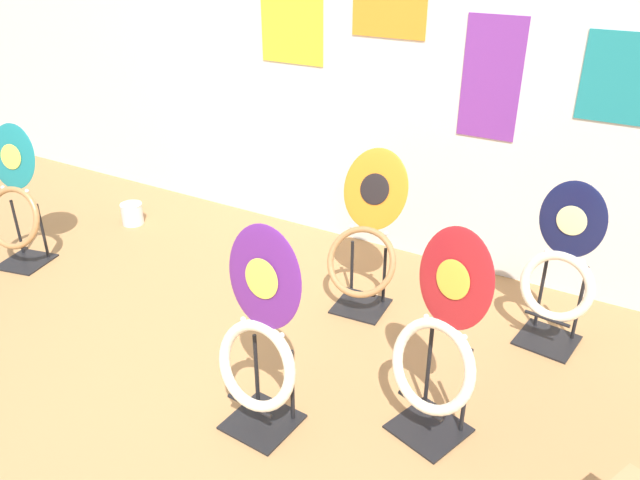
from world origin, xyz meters
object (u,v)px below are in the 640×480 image
Objects in this scene: toilet_seat_display_crimson_swirl at (439,345)px; toilet_seat_display_purple_note at (260,340)px; toilet_seat_display_orange_sun at (366,240)px; toilet_seat_display_navy_moon at (560,272)px; paint_can at (132,213)px; toilet_seat_display_teal_sax at (14,203)px.

toilet_seat_display_purple_note is at bearing -152.66° from toilet_seat_display_crimson_swirl.
toilet_seat_display_orange_sun is (-0.69, 0.74, -0.04)m from toilet_seat_display_crimson_swirl.
toilet_seat_display_purple_note is (-0.64, -0.33, -0.00)m from toilet_seat_display_crimson_swirl.
toilet_seat_display_navy_moon is 5.51× the size of paint_can.
toilet_seat_display_crimson_swirl is 1.01m from toilet_seat_display_orange_sun.
toilet_seat_display_navy_moon is at bearing 8.96° from toilet_seat_display_orange_sun.
toilet_seat_display_crimson_swirl is 1.01× the size of toilet_seat_display_purple_note.
toilet_seat_display_teal_sax is 5.53× the size of paint_can.
toilet_seat_display_purple_note is at bearing -11.09° from toilet_seat_display_teal_sax.
toilet_seat_display_navy_moon is 1.53m from toilet_seat_display_purple_note.
toilet_seat_display_orange_sun is 0.94× the size of toilet_seat_display_purple_note.
toilet_seat_display_purple_note is at bearing -30.73° from paint_can.
toilet_seat_display_purple_note reaches higher than paint_can.
toilet_seat_display_orange_sun is at bearing -3.02° from paint_can.
toilet_seat_display_purple_note reaches higher than toilet_seat_display_teal_sax.
toilet_seat_display_orange_sun is at bearing -171.04° from toilet_seat_display_navy_moon.
toilet_seat_display_crimson_swirl is at bearing -107.88° from toilet_seat_display_navy_moon.
toilet_seat_display_navy_moon is 2.91m from paint_can.
toilet_seat_display_navy_moon is 1.01× the size of toilet_seat_display_orange_sun.
toilet_seat_display_orange_sun is (2.08, 0.65, -0.01)m from toilet_seat_display_teal_sax.
toilet_seat_display_orange_sun is at bearing 17.37° from toilet_seat_display_teal_sax.
toilet_seat_display_teal_sax is 0.83m from paint_can.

